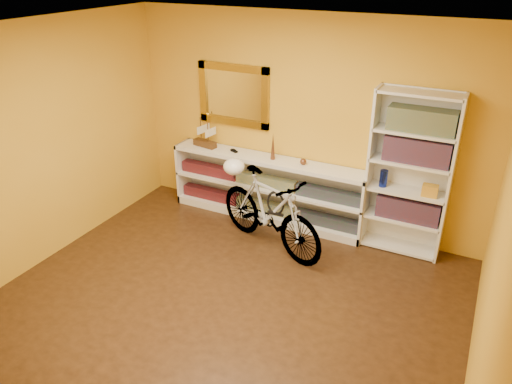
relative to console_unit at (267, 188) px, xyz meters
The scene contains 24 objects.
floor 1.91m from the console_unit, 77.57° to the right, with size 4.50×4.00×0.01m, color black.
ceiling 2.86m from the console_unit, 77.57° to the right, with size 4.50×4.00×0.01m, color silver.
back_wall 0.98m from the console_unit, 25.40° to the left, with size 4.50×0.01×2.60m, color gold.
left_wall 2.74m from the console_unit, 135.62° to the right, with size 0.01×4.00×2.60m, color gold.
right_wall 3.33m from the console_unit, 34.36° to the right, with size 0.01×4.00×2.60m, color gold.
gilt_mirror 1.26m from the console_unit, 164.74° to the left, with size 0.98×0.06×0.78m, color olive.
wall_socket 1.32m from the console_unit, ahead, with size 0.09×0.01×0.09m, color silver.
console_unit is the anchor object (origin of this frame).
cd_row_lower 0.26m from the console_unit, 90.00° to the right, with size 2.50×0.13×0.14m, color black.
cd_row_upper 0.11m from the console_unit, 90.00° to the right, with size 2.50×0.13×0.14m, color navy.
model_ship 1.11m from the console_unit, behind, with size 0.33×0.12×0.39m, color #3A2410, non-canonical shape.
toy_car 0.64m from the console_unit, behind, with size 0.00×0.00×0.00m, color black.
bronze_ornament 0.60m from the console_unit, ahead, with size 0.06×0.06×0.34m, color brown.
decorative_orb 0.67m from the console_unit, ahead, with size 0.08×0.08×0.08m, color brown.
bookcase 1.80m from the console_unit, ahead, with size 0.90×0.30×1.90m, color silver, non-canonical shape.
book_row_a 1.78m from the console_unit, ahead, with size 0.70×0.22×0.26m, color maroon.
book_row_b 1.96m from the console_unit, ahead, with size 0.70×0.22×0.28m, color maroon.
book_row_c 2.12m from the console_unit, ahead, with size 0.70×0.22×0.25m, color #1B5461.
travel_mug 1.52m from the console_unit, ahead, with size 0.09×0.09×0.20m, color navy.
red_tin 1.90m from the console_unit, ahead, with size 0.13×0.13×0.17m, color maroon.
yellow_bag 2.02m from the console_unit, ahead, with size 0.17×0.11×0.13m, color gold.
bicycle 0.73m from the console_unit, 62.20° to the right, with size 1.63×0.42×0.96m, color silver.
helmet 0.64m from the console_unit, 120.29° to the right, with size 0.26×0.25×0.20m, color white.
u_lock 0.82m from the console_unit, 57.64° to the right, with size 0.22×0.22×0.02m, color black.
Camera 1 is at (2.02, -3.33, 3.16)m, focal length 34.25 mm.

